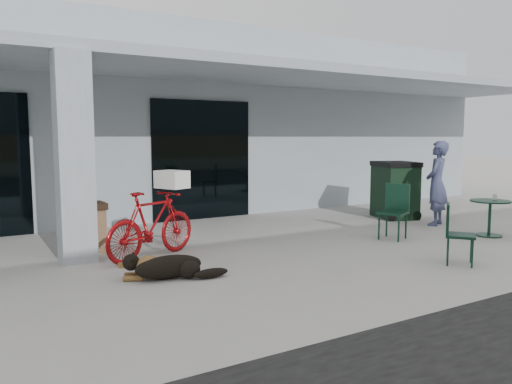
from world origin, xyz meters
TOP-DOWN VIEW (x-y plane):
  - ground at (0.00, 0.00)m, footprint 80.00×80.00m
  - building at (0.00, 8.50)m, footprint 22.00×7.00m
  - storefront_glass_right at (1.80, 4.98)m, footprint 2.40×0.06m
  - column at (-1.50, 2.30)m, footprint 0.50×0.50m
  - overhang at (0.00, 3.60)m, footprint 22.00×2.80m
  - bicycle at (-0.47, 1.90)m, footprint 1.81×1.16m
  - laundry_basket at (-0.05, 2.08)m, footprint 0.51×0.58m
  - dog at (-0.65, 0.70)m, footprint 1.12×0.74m
  - cup_near_dog at (-0.34, 1.00)m, footprint 0.09×0.09m
  - cafe_table_far at (5.61, 0.31)m, footprint 0.96×0.96m
  - cafe_chair_far_a at (3.30, -0.79)m, footprint 0.59×0.60m
  - cafe_chair_far_b at (3.82, 1.04)m, footprint 0.64×0.62m
  - person at (5.71, 1.64)m, footprint 0.78×0.68m
  - cup_on_table at (5.79, 0.35)m, footprint 0.10×0.10m
  - trash_receptacle at (-1.20, 2.80)m, footprint 0.50×0.50m
  - wheeled_bin at (5.69, 2.80)m, footprint 1.08×1.22m

SIDE VIEW (x-z plane):
  - ground at x=0.00m, z-range 0.00..0.00m
  - cup_near_dog at x=-0.34m, z-range 0.00..0.10m
  - dog at x=-0.65m, z-range 0.00..0.36m
  - cafe_table_far at x=5.61m, z-range 0.00..0.68m
  - trash_receptacle at x=-1.20m, z-range 0.00..0.82m
  - cafe_chair_far_a at x=3.30m, z-range 0.00..0.90m
  - cafe_chair_far_b at x=3.82m, z-range 0.00..1.01m
  - bicycle at x=-0.47m, z-range 0.00..1.06m
  - wheeled_bin at x=5.69m, z-range 0.00..1.31m
  - cup_on_table at x=5.79m, z-range 0.68..0.79m
  - person at x=5.71m, z-range 0.00..1.79m
  - laundry_basket at x=-0.05m, z-range 1.06..1.34m
  - storefront_glass_right at x=1.80m, z-range 0.00..2.70m
  - column at x=-1.50m, z-range 0.00..3.12m
  - building at x=0.00m, z-range 0.00..4.50m
  - overhang at x=0.00m, z-range 3.12..3.30m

